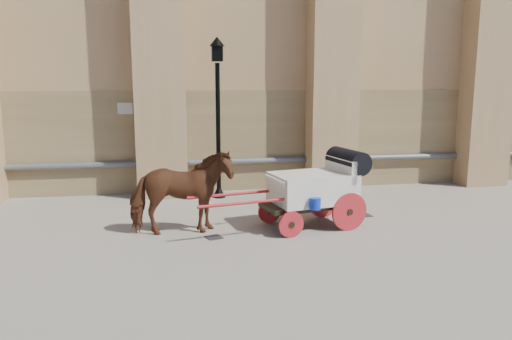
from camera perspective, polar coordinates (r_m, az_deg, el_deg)
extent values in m
plane|color=gray|center=(11.21, -5.59, -6.87)|extent=(90.00, 90.00, 0.00)
cube|color=#937B55|center=(15.20, 0.72, 3.46)|extent=(44.00, 0.35, 3.00)
cylinder|color=#59595B|center=(15.02, 0.90, 1.07)|extent=(42.00, 0.18, 0.18)
cube|color=beige|center=(14.75, -14.73, 6.82)|extent=(0.42, 0.04, 0.32)
imported|color=brown|center=(10.78, -8.57, -2.60)|extent=(2.21, 1.09, 1.83)
cube|color=black|center=(11.37, 6.03, -3.92)|extent=(2.23, 1.34, 0.11)
cube|color=beige|center=(11.33, 6.49, -2.02)|extent=(2.00, 1.52, 0.66)
cube|color=beige|center=(11.60, 9.64, 0.09)|extent=(0.38, 1.19, 0.52)
cube|color=beige|center=(10.93, 2.78, -1.14)|extent=(0.53, 1.09, 0.09)
cylinder|color=black|center=(11.66, 10.46, 1.07)|extent=(0.76, 1.26, 0.53)
cylinder|color=#B01F24|center=(11.24, 10.62, -4.70)|extent=(0.85, 0.23, 0.85)
cylinder|color=#B01F24|center=(12.22, 7.73, -3.42)|extent=(0.85, 0.23, 0.85)
cylinder|color=#B01F24|center=(10.62, 4.03, -6.23)|extent=(0.57, 0.17, 0.57)
cylinder|color=#B01F24|center=(11.65, 1.57, -4.72)|extent=(0.57, 0.17, 0.57)
cylinder|color=#B01F24|center=(10.31, -0.61, -3.71)|extent=(2.24, 0.52, 0.07)
cylinder|color=#B01F24|center=(11.08, -2.16, -2.73)|extent=(2.24, 0.52, 0.07)
cylinder|color=#102DB3|center=(10.67, 6.77, -3.83)|extent=(0.25, 0.25, 0.25)
cylinder|color=black|center=(13.99, -4.34, 4.40)|extent=(0.13, 0.13, 3.75)
cone|color=black|center=(14.26, -4.25, -2.37)|extent=(0.38, 0.38, 0.38)
cube|color=black|center=(13.94, -4.46, 13.18)|extent=(0.29, 0.29, 0.44)
cone|color=black|center=(13.96, -4.48, 14.46)|extent=(0.42, 0.42, 0.25)
cube|color=black|center=(10.69, -4.85, -7.67)|extent=(0.41, 0.41, 0.01)
cube|color=black|center=(12.63, 12.33, -5.08)|extent=(0.36, 0.36, 0.01)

